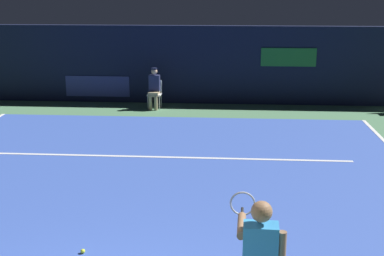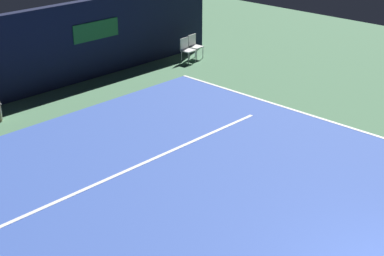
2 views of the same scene
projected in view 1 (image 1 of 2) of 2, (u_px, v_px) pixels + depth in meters
ground_plane at (150, 192)px, 9.97m from camera, size 33.79×33.79×0.00m
court_surface at (150, 191)px, 9.97m from camera, size 11.06×11.84×0.01m
line_service at (163, 157)px, 11.96m from camera, size 8.62×0.10×0.01m
back_wall at (185, 65)px, 17.41m from camera, size 17.10×0.33×2.60m
line_judge_on_chair at (154, 88)px, 16.67m from camera, size 0.46×0.54×1.32m
tennis_ball at (83, 251)px, 7.62m from camera, size 0.07×0.07×0.07m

